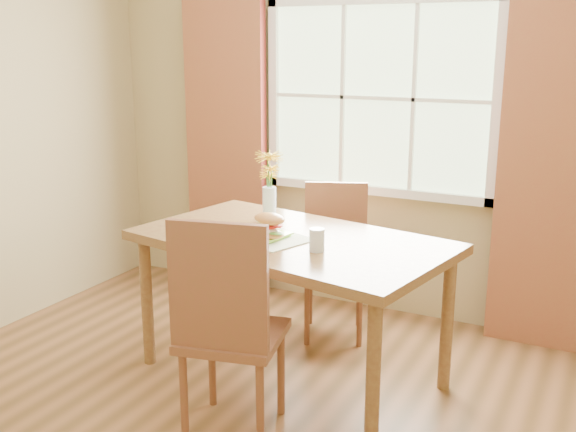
{
  "coord_description": "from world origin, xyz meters",
  "views": [
    {
      "loc": [
        1.53,
        -2.46,
        1.86
      ],
      "look_at": [
        -0.06,
        0.65,
        0.96
      ],
      "focal_mm": 42.0,
      "sensor_mm": 36.0,
      "label": 1
    }
  ],
  "objects_px": {
    "chair_near": "(226,322)",
    "water_glass": "(317,240)",
    "croissant_sandwich": "(269,226)",
    "dining_table": "(291,252)",
    "flower_vase": "(269,179)",
    "chair_far": "(335,252)"
  },
  "relations": [
    {
      "from": "chair_near",
      "to": "water_glass",
      "type": "relative_size",
      "value": 9.36
    },
    {
      "from": "chair_far",
      "to": "flower_vase",
      "type": "distance_m",
      "value": 0.74
    },
    {
      "from": "dining_table",
      "to": "water_glass",
      "type": "distance_m",
      "value": 0.32
    },
    {
      "from": "dining_table",
      "to": "chair_near",
      "type": "height_order",
      "value": "chair_near"
    },
    {
      "from": "chair_far",
      "to": "flower_vase",
      "type": "relative_size",
      "value": 2.33
    },
    {
      "from": "chair_far",
      "to": "croissant_sandwich",
      "type": "relative_size",
      "value": 4.85
    },
    {
      "from": "dining_table",
      "to": "croissant_sandwich",
      "type": "height_order",
      "value": "croissant_sandwich"
    },
    {
      "from": "dining_table",
      "to": "flower_vase",
      "type": "relative_size",
      "value": 4.38
    },
    {
      "from": "dining_table",
      "to": "flower_vase",
      "type": "height_order",
      "value": "flower_vase"
    },
    {
      "from": "water_glass",
      "to": "flower_vase",
      "type": "relative_size",
      "value": 0.28
    },
    {
      "from": "dining_table",
      "to": "chair_near",
      "type": "relative_size",
      "value": 1.66
    },
    {
      "from": "chair_near",
      "to": "water_glass",
      "type": "distance_m",
      "value": 0.65
    },
    {
      "from": "croissant_sandwich",
      "to": "water_glass",
      "type": "relative_size",
      "value": 1.71
    },
    {
      "from": "chair_far",
      "to": "croissant_sandwich",
      "type": "height_order",
      "value": "croissant_sandwich"
    },
    {
      "from": "flower_vase",
      "to": "dining_table",
      "type": "bearing_deg",
      "value": -42.79
    },
    {
      "from": "water_glass",
      "to": "flower_vase",
      "type": "height_order",
      "value": "flower_vase"
    },
    {
      "from": "chair_near",
      "to": "water_glass",
      "type": "xyz_separation_m",
      "value": [
        0.21,
        0.54,
        0.28
      ]
    },
    {
      "from": "croissant_sandwich",
      "to": "flower_vase",
      "type": "bearing_deg",
      "value": 126.73
    },
    {
      "from": "croissant_sandwich",
      "to": "water_glass",
      "type": "bearing_deg",
      "value": -0.03
    },
    {
      "from": "chair_near",
      "to": "flower_vase",
      "type": "bearing_deg",
      "value": 94.22
    },
    {
      "from": "chair_near",
      "to": "chair_far",
      "type": "bearing_deg",
      "value": 79.5
    },
    {
      "from": "dining_table",
      "to": "flower_vase",
      "type": "bearing_deg",
      "value": 147.76
    }
  ]
}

